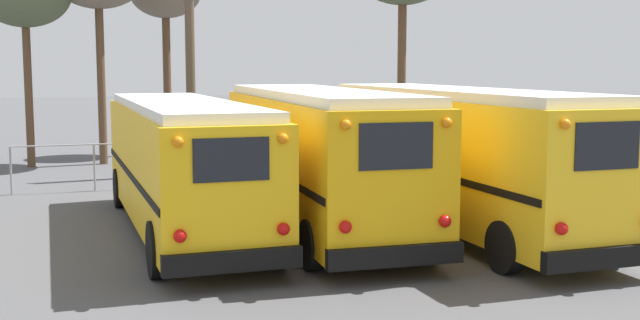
% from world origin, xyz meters
% --- Properties ---
extents(ground_plane, '(160.00, 160.00, 0.00)m').
position_xyz_m(ground_plane, '(0.00, 0.00, 0.00)').
color(ground_plane, '#4C4C4F').
extents(school_bus_0, '(2.58, 10.28, 2.97)m').
position_xyz_m(school_bus_0, '(-3.02, 0.66, 1.63)').
color(school_bus_0, yellow).
rests_on(school_bus_0, ground).
extents(school_bus_1, '(2.84, 10.14, 3.20)m').
position_xyz_m(school_bus_1, '(-0.00, 0.18, 1.74)').
color(school_bus_1, '#EAAA0F').
rests_on(school_bus_1, ground).
extents(school_bus_2, '(2.61, 10.45, 3.23)m').
position_xyz_m(school_bus_2, '(3.02, -0.86, 1.75)').
color(school_bus_2, yellow).
rests_on(school_bus_2, ground).
extents(utility_pole, '(1.80, 0.32, 8.22)m').
position_xyz_m(utility_pole, '(-1.34, 10.21, 4.24)').
color(utility_pole, brown).
rests_on(utility_pole, ground).
extents(fence_line, '(14.10, 0.06, 1.42)m').
position_xyz_m(fence_line, '(0.00, 7.50, 0.97)').
color(fence_line, '#939399').
rests_on(fence_line, ground).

